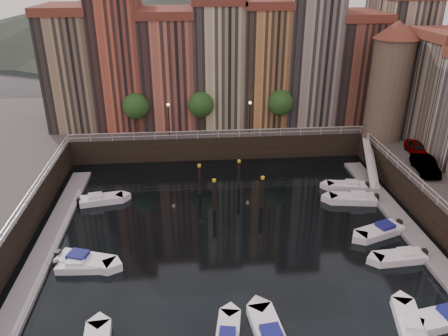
{
  "coord_description": "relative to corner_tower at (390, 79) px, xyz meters",
  "views": [
    {
      "loc": [
        -3.59,
        -34.19,
        22.15
      ],
      "look_at": [
        -0.34,
        4.0,
        4.42
      ],
      "focal_mm": 35.0,
      "sensor_mm": 36.0,
      "label": 1
    }
  ],
  "objects": [
    {
      "name": "ground",
      "position": [
        -20.0,
        -14.5,
        -10.19
      ],
      "size": [
        200.0,
        200.0,
        0.0
      ],
      "primitive_type": "plane",
      "color": "black",
      "rests_on": "ground"
    },
    {
      "name": "quay_far",
      "position": [
        -20.0,
        11.5,
        -8.69
      ],
      "size": [
        80.0,
        20.0,
        3.0
      ],
      "primitive_type": "cube",
      "color": "black",
      "rests_on": "ground"
    },
    {
      "name": "dock_left",
      "position": [
        -36.2,
        -15.5,
        -10.02
      ],
      "size": [
        2.0,
        28.0,
        0.35
      ],
      "primitive_type": "cube",
      "color": "gray",
      "rests_on": "ground"
    },
    {
      "name": "dock_right",
      "position": [
        -3.8,
        -15.5,
        -10.02
      ],
      "size": [
        2.0,
        28.0,
        0.35
      ],
      "primitive_type": "cube",
      "color": "gray",
      "rests_on": "ground"
    },
    {
      "name": "mountains",
      "position": [
        -18.28,
        95.5,
        -2.28
      ],
      "size": [
        145.0,
        100.0,
        18.0
      ],
      "color": "#2D382D",
      "rests_on": "ground"
    },
    {
      "name": "far_terrace",
      "position": [
        -16.69,
        9.0,
        0.76
      ],
      "size": [
        48.7,
        10.3,
        17.5
      ],
      "color": "#927B5D",
      "rests_on": "quay_far"
    },
    {
      "name": "corner_tower",
      "position": [
        0.0,
        0.0,
        0.0
      ],
      "size": [
        5.2,
        5.2,
        13.8
      ],
      "color": "#6B5B4C",
      "rests_on": "quay_right"
    },
    {
      "name": "promenade_trees",
      "position": [
        -21.33,
        3.7,
        -3.61
      ],
      "size": [
        21.2,
        3.2,
        5.2
      ],
      "color": "black",
      "rests_on": "quay_far"
    },
    {
      "name": "street_lamps",
      "position": [
        -21.0,
        2.7,
        -4.3
      ],
      "size": [
        10.36,
        0.36,
        4.18
      ],
      "color": "black",
      "rests_on": "quay_far"
    },
    {
      "name": "railings",
      "position": [
        -20.0,
        -9.62,
        -6.41
      ],
      "size": [
        36.08,
        34.04,
        0.52
      ],
      "color": "white",
      "rests_on": "ground"
    },
    {
      "name": "gangway",
      "position": [
        -2.9,
        -4.5,
        -8.28
      ],
      "size": [
        2.78,
        8.32,
        3.73
      ],
      "color": "white",
      "rests_on": "ground"
    },
    {
      "name": "mooring_pilings",
      "position": [
        -19.74,
        -8.92,
        -8.54
      ],
      "size": [
        6.47,
        4.71,
        3.78
      ],
      "color": "black",
      "rests_on": "ground"
    },
    {
      "name": "boat_left_1",
      "position": [
        -32.46,
        -18.79,
        -9.81
      ],
      "size": [
        5.13,
        3.23,
        1.15
      ],
      "rotation": [
        0.0,
        0.0,
        -0.32
      ],
      "color": "white",
      "rests_on": "ground"
    },
    {
      "name": "boat_left_2",
      "position": [
        -32.57,
        -19.35,
        -9.86
      ],
      "size": [
        4.39,
        1.81,
        1.0
      ],
      "rotation": [
        0.0,
        0.0,
        -0.06
      ],
      "color": "white",
      "rests_on": "ground"
    },
    {
      "name": "boat_left_4",
      "position": [
        -32.95,
        -8.33,
        -9.84
      ],
      "size": [
        4.71,
        2.42,
        1.06
      ],
      "rotation": [
        0.0,
        0.0,
        0.18
      ],
      "color": "white",
      "rests_on": "ground"
    },
    {
      "name": "boat_right_0",
      "position": [
        -6.76,
        -27.39,
        -9.81
      ],
      "size": [
        5.07,
        2.6,
        1.14
      ],
      "rotation": [
        0.0,
        0.0,
        3.32
      ],
      "color": "white",
      "rests_on": "ground"
    },
    {
      "name": "boat_right_1",
      "position": [
        -6.51,
        -20.43,
        -9.85
      ],
      "size": [
        4.51,
        1.9,
        1.02
      ],
      "rotation": [
        0.0,
        0.0,
        3.21
      ],
      "color": "white",
      "rests_on": "ground"
    },
    {
      "name": "boat_right_2",
      "position": [
        -6.61,
        -16.52,
        -9.82
      ],
      "size": [
        4.88,
        3.21,
        1.1
      ],
      "rotation": [
        0.0,
        0.0,
        3.5
      ],
      "color": "white",
      "rests_on": "ground"
    },
    {
      "name": "boat_right_3",
      "position": [
        -6.89,
        -10.43,
        -9.81
      ],
      "size": [
        5.05,
        2.45,
        1.13
      ],
      "rotation": [
        0.0,
        0.0,
        3.0
      ],
      "color": "white",
      "rests_on": "ground"
    },
    {
      "name": "boat_right_4",
      "position": [
        -6.51,
        -7.5,
        -9.85
      ],
      "size": [
        4.51,
        2.25,
        1.01
      ],
      "rotation": [
        0.0,
        0.0,
        2.98
      ],
      "color": "white",
      "rests_on": "ground"
    },
    {
      "name": "boat_near_1",
      "position": [
        -21.54,
        -27.51,
        -9.88
      ],
      "size": [
        2.14,
        4.21,
        0.94
      ],
      "rotation": [
        0.0,
        0.0,
        1.4
      ],
      "color": "white",
      "rests_on": "ground"
    },
    {
      "name": "boat_near_2",
      "position": [
        -18.85,
        -27.71,
        -9.81
      ],
      "size": [
        2.35,
        5.1,
        1.15
      ],
      "rotation": [
        0.0,
        0.0,
        1.69
      ],
      "color": "white",
      "rests_on": "ground"
    },
    {
      "name": "boat_near_3",
      "position": [
        -9.26,
        -27.53,
        -9.86
      ],
      "size": [
        2.48,
        4.49,
        1.01
      ],
      "rotation": [
        0.0,
        0.0,
        1.34
      ],
      "color": "white",
      "rests_on": "ground"
    },
    {
      "name": "car_a",
      "position": [
        1.63,
        -5.82,
        -6.46
      ],
      "size": [
        2.13,
        4.43,
        1.46
      ],
      "primitive_type": "imported",
      "rotation": [
        0.0,
        0.0,
        -0.1
      ],
      "color": "gray",
      "rests_on": "quay_right"
    },
    {
      "name": "car_b",
      "position": [
        0.16,
        -10.37,
        -6.42
      ],
      "size": [
        2.27,
        4.87,
        1.55
      ],
      "primitive_type": "imported",
      "rotation": [
        0.0,
        0.0,
        -0.14
      ],
      "color": "gray",
      "rests_on": "quay_right"
    }
  ]
}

